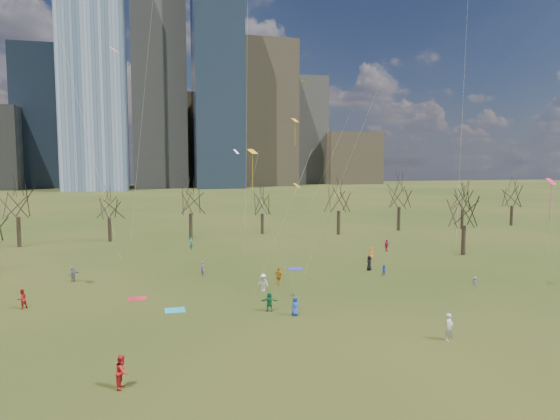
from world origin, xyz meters
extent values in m
plane|color=black|center=(0.00, 0.00, 0.00)|extent=(500.00, 500.00, 0.00)
cube|color=slate|center=(-35.00, 190.00, 59.00)|extent=(26.00, 26.00, 118.00)
cube|color=slate|center=(-8.00, 205.00, 47.50)|extent=(24.00, 24.00, 95.00)
cube|color=#384C66|center=(18.00, 195.00, 52.50)|extent=(22.00, 22.00, 105.00)
cube|color=#726347|center=(45.00, 215.00, 36.00)|extent=(28.00, 28.00, 72.00)
cube|color=#384C66|center=(-60.00, 220.00, 32.50)|extent=(25.00, 25.00, 65.00)
cube|color=slate|center=(70.00, 230.00, 29.00)|extent=(22.00, 22.00, 58.00)
cube|color=#726347|center=(5.00, 240.00, 24.00)|extent=(30.00, 30.00, 48.00)
cube|color=#726347|center=(95.00, 225.00, 14.00)|extent=(30.00, 28.00, 28.00)
cylinder|color=black|center=(-31.00, 39.00, 2.14)|extent=(0.55, 0.55, 4.28)
cylinder|color=black|center=(-19.00, 41.00, 1.80)|extent=(0.52, 0.52, 3.60)
cylinder|color=black|center=(-7.00, 40.00, 2.02)|extent=(0.54, 0.54, 4.05)
cylinder|color=black|center=(5.00, 43.00, 1.69)|extent=(0.51, 0.51, 3.38)
cylinder|color=black|center=(17.00, 39.00, 1.98)|extent=(0.54, 0.54, 3.96)
cylinder|color=black|center=(29.00, 41.00, 2.07)|extent=(0.54, 0.54, 4.14)
cylinder|color=black|center=(41.00, 40.00, 1.75)|extent=(0.52, 0.52, 3.51)
cylinder|color=black|center=(53.00, 42.00, 1.87)|extent=(0.53, 0.53, 3.74)
cylinder|color=black|center=(26.00, 18.00, 1.91)|extent=(0.53, 0.53, 3.83)
cube|color=teal|center=(-11.22, 2.58, 0.01)|extent=(1.60, 1.50, 0.03)
cube|color=#262BB1|center=(2.64, 15.20, 0.01)|extent=(1.60, 1.50, 0.03)
cube|color=#AC2229|center=(-14.28, 6.89, 0.01)|extent=(1.60, 1.50, 0.03)
imported|color=#2848B1|center=(-2.21, -1.16, 0.75)|extent=(0.79, 0.58, 1.49)
imported|color=silver|center=(6.31, -8.91, 0.91)|extent=(0.79, 0.71, 1.82)
imported|color=red|center=(-14.57, -10.86, 0.90)|extent=(0.87, 1.01, 1.79)
imported|color=slate|center=(16.79, 2.83, 0.54)|extent=(0.47, 0.74, 1.09)
imported|color=orange|center=(-1.05, 8.39, 0.90)|extent=(1.01, 1.10, 1.80)
imported|color=#186D3C|center=(-3.88, 0.46, 0.78)|extent=(1.51, 0.82, 1.56)
imported|color=black|center=(10.32, 12.47, 0.82)|extent=(0.92, 0.95, 1.65)
imported|color=#744387|center=(-7.85, 14.05, 0.82)|extent=(0.40, 0.60, 1.63)
imported|color=#2659A5|center=(10.65, 9.53, 0.60)|extent=(0.73, 0.73, 1.20)
imported|color=white|center=(-2.99, 6.70, 0.81)|extent=(1.17, 1.15, 1.62)
imported|color=#A5173D|center=(17.62, 22.89, 0.79)|extent=(1.00, 0.78, 1.59)
imported|color=slate|center=(-20.57, 15.05, 0.77)|extent=(1.24, 1.40, 1.54)
imported|color=orange|center=(13.36, 18.45, 0.71)|extent=(0.53, 0.74, 1.41)
imported|color=#1B7D6D|center=(-7.68, 30.59, 0.84)|extent=(0.53, 0.69, 1.68)
imported|color=#B21E19|center=(-23.25, 6.19, 0.82)|extent=(0.99, 1.01, 1.64)
plane|color=#EEA414|center=(-5.19, 0.52, 12.74)|extent=(1.04, 1.00, 0.36)
cylinder|color=silver|center=(-3.62, -2.07, 7.07)|extent=(3.16, 5.19, 11.35)
cylinder|color=#EEA414|center=(-5.19, 0.52, 11.15)|extent=(0.04, 0.04, 2.70)
plane|color=yellow|center=(0.97, 6.70, 19.21)|extent=(0.89, 0.93, 0.30)
cylinder|color=silver|center=(2.92, 2.46, 10.30)|extent=(3.92, 8.49, 17.81)
plane|color=#DA1859|center=(21.60, -0.74, 10.21)|extent=(1.08, 0.95, 0.56)
cylinder|color=silver|center=(18.68, -4.03, 5.81)|extent=(5.87, 6.60, 8.83)
cylinder|color=#DA1859|center=(21.60, -0.74, 8.36)|extent=(0.04, 0.04, 3.15)
plane|color=#EB5679|center=(-16.24, 18.91, 23.70)|extent=(1.10, 1.14, 0.52)
cylinder|color=silver|center=(-18.27, 14.36, 12.55)|extent=(4.08, 9.12, 22.31)
cylinder|color=silver|center=(-2.97, 14.30, 19.13)|extent=(0.91, 7.88, 35.46)
plane|color=#377CEC|center=(-15.63, 30.81, 29.98)|extent=(0.91, 0.95, 0.36)
cylinder|color=silver|center=(-13.88, 25.93, 15.69)|extent=(3.53, 9.78, 28.59)
plane|color=#FFA415|center=(5.56, 25.61, 17.36)|extent=(1.35, 1.30, 0.54)
cylinder|color=silver|center=(7.40, 20.82, 9.38)|extent=(3.71, 9.60, 15.96)
cylinder|color=#FFA415|center=(5.56, 25.61, 15.54)|extent=(0.04, 0.04, 3.00)
plane|color=gold|center=(-2.09, -1.17, 10.16)|extent=(0.73, 0.74, 0.30)
cylinder|color=silver|center=(-4.31, -4.40, 5.78)|extent=(4.46, 6.48, 8.77)
cylinder|color=silver|center=(21.47, 12.53, 18.12)|extent=(1.72, 3.28, 33.44)
plane|color=white|center=(-2.45, 24.29, 13.23)|extent=(0.98, 1.00, 0.56)
cylinder|color=silver|center=(-1.65, 21.23, 7.31)|extent=(1.62, 6.13, 11.84)
camera|label=1|loc=(-12.88, -37.54, 11.91)|focal=32.00mm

